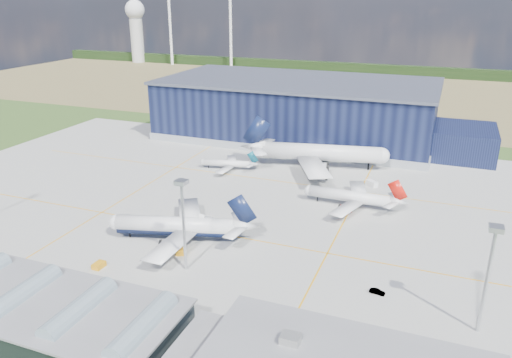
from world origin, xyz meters
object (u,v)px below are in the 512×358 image
Objects in this scene: hangar at (303,112)px; gse_van_b at (372,183)px; gse_van_c at (393,350)px; car_b at (377,292)px; light_mast_center at (183,211)px; airstair at (205,223)px; gse_cart_b at (292,157)px; airliner_widebody at (322,144)px; gse_tug_a at (181,250)px; airliner_navy at (175,217)px; car_a at (157,311)px; airliner_red at (350,191)px; airliner_regional at (227,160)px; gse_tug_b at (99,265)px; light_mast_east at (490,263)px.

hangar reaches higher than gse_van_b.
gse_van_c is 1.53× the size of car_b.
light_mast_center reaches higher than airstair.
gse_van_b is 1.62× the size of gse_cart_b.
airliner_widebody reaches higher than gse_van_c.
gse_tug_a is at bearing -168.92° from gse_cart_b.
airliner_navy is 0.72× the size of airliner_widebody.
car_a is (-30.03, -90.15, -0.37)m from gse_van_b.
airliner_red is (29.03, 52.00, -10.14)m from light_mast_center.
airliner_navy is at bearing 128.04° from light_mast_center.
airliner_widebody is at bearing -166.87° from airliner_regional.
gse_cart_b is 110.11m from car_a.
gse_tug_a reaches higher than gse_cart_b.
hangar reaches higher than light_mast_center.
airliner_navy is 11.28m from airstair.
gse_van_c reaches higher than gse_van_b.
car_a is at bearing -23.41° from gse_tug_b.
airliner_red is 37.54m from airliner_widebody.
airliner_widebody is 36.27m from airliner_regional.
gse_cart_b is 0.50× the size of gse_van_c.
airliner_regional is at bearing 77.76° from gse_tug_a.
airliner_regional is at bearing -166.23° from airliner_widebody.
light_mast_east is 6.38× the size of car_a.
airliner_regional is (-13.79, -54.80, -7.89)m from hangar.
light_mast_center reaches higher than airliner_navy.
light_mast_east is 111.48m from airliner_regional.
airliner_regional is 4.34× the size of gse_van_c.
airliner_red is 20.98m from gse_van_b.
airliner_regional reaches higher than car_b.
light_mast_east is 72.02m from gse_tug_a.
airliner_navy reaches higher than airliner_regional.
light_mast_east is at bearing -98.45° from car_b.
gse_van_c is at bearing 118.99° from airliner_regional.
gse_cart_b is at bearing -50.95° from airliner_red.
car_b is at bearing 124.09° from airliner_regional.
airliner_navy is at bearing -175.81° from gse_van_b.
gse_van_b is at bearing -99.81° from airliner_red.
hangar is 4.47× the size of airliner_red.
car_a is at bearing -85.95° from hangar.
gse_tug_a is 0.73× the size of gse_van_c.
light_mast_east is at bearing 0.00° from light_mast_center.
light_mast_east is (65.00, 0.00, 0.00)m from light_mast_center.
airliner_red is at bearing -63.55° from hangar.
car_a is (-26.10, -70.00, -4.68)m from airliner_red.
gse_tug_a is 15.33m from airstair.
airliner_navy reaches higher than car_a.
airliner_regional reaches higher than airstair.
gse_van_b is at bearing -106.35° from gse_cart_b.
gse_tug_a is 20.21m from gse_tug_b.
gse_tug_b is 32.26m from airstair.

